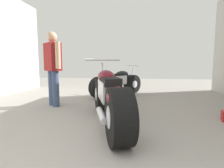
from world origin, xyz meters
The scene contains 4 objects.
ground_plane centered at (0.00, 3.00, 0.00)m, with size 16.07×16.07×0.00m, color gray.
motorcycle_maroon_cruiser centered at (0.15, 2.24, 0.43)m, with size 0.99×2.20×1.04m.
motorcycle_black_naked centered at (0.01, 4.77, 0.37)m, with size 1.43×1.63×0.91m.
mechanic_in_blue centered at (-1.26, 3.31, 0.93)m, with size 0.56×0.51×1.64m.
Camera 1 is at (0.54, -0.40, 0.94)m, focal length 28.21 mm.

